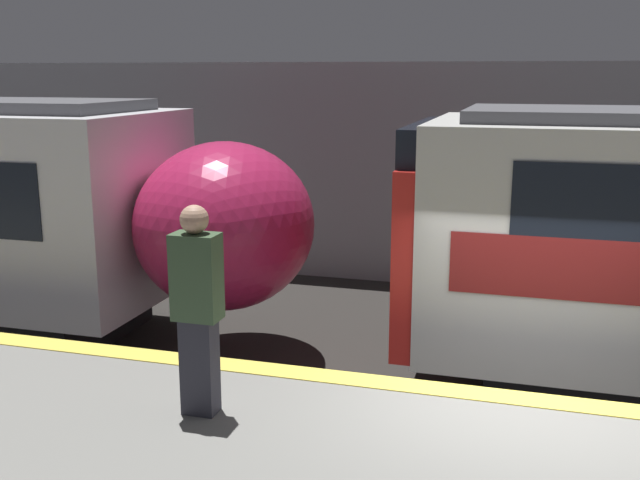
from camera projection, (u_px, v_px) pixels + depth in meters
The scene contains 2 objects.
station_rear_barrier at pixel (538, 180), 13.21m from camera, with size 50.00×0.15×4.10m.
person_waiting at pixel (198, 305), 6.06m from camera, with size 0.38×0.24×1.76m.
Camera 1 is at (-0.04, -6.45, 3.93)m, focal length 42.00 mm.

